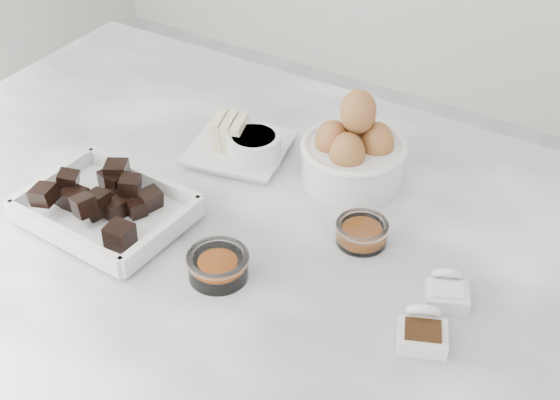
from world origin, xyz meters
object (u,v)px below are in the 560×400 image
at_px(egg_bowl, 354,152).
at_px(honey_bowl, 362,232).
at_px(butter_plate, 238,143).
at_px(sugar_ramekin, 254,148).
at_px(chocolate_dish, 105,205).
at_px(vanilla_spoon, 422,330).
at_px(zest_bowl, 218,265).
at_px(salt_spoon, 447,290).

distance_m(egg_bowl, honey_bowl, 0.14).
distance_m(butter_plate, sugar_ramekin, 0.04).
bearing_deg(egg_bowl, chocolate_dish, -133.41).
height_order(egg_bowl, vanilla_spoon, egg_bowl).
xyz_separation_m(zest_bowl, vanilla_spoon, (0.26, 0.03, -0.00)).
bearing_deg(zest_bowl, sugar_ramekin, 112.70).
bearing_deg(salt_spoon, egg_bowl, 142.62).
relative_size(sugar_ramekin, egg_bowl, 0.52).
relative_size(butter_plate, honey_bowl, 2.38).
bearing_deg(egg_bowl, salt_spoon, -37.38).
xyz_separation_m(honey_bowl, salt_spoon, (0.13, -0.04, -0.00)).
bearing_deg(sugar_ramekin, egg_bowl, 15.13).
relative_size(butter_plate, salt_spoon, 2.27).
distance_m(butter_plate, honey_bowl, 0.27).
height_order(sugar_ramekin, salt_spoon, sugar_ramekin).
xyz_separation_m(sugar_ramekin, zest_bowl, (0.10, -0.23, -0.01)).
bearing_deg(zest_bowl, salt_spoon, 23.21).
bearing_deg(vanilla_spoon, butter_plate, 152.12).
xyz_separation_m(sugar_ramekin, honey_bowl, (0.22, -0.08, -0.01)).
height_order(butter_plate, vanilla_spoon, butter_plate).
distance_m(chocolate_dish, sugar_ramekin, 0.24).
bearing_deg(egg_bowl, honey_bowl, -57.88).
bearing_deg(sugar_ramekin, vanilla_spoon, -29.11).
bearing_deg(egg_bowl, butter_plate, -170.12).
bearing_deg(egg_bowl, vanilla_spoon, -48.42).
xyz_separation_m(sugar_ramekin, egg_bowl, (0.14, 0.04, 0.02)).
distance_m(chocolate_dish, salt_spoon, 0.46).
relative_size(chocolate_dish, salt_spoon, 3.07).
bearing_deg(salt_spoon, vanilla_spoon, -89.76).
bearing_deg(chocolate_dish, vanilla_spoon, 2.53).
xyz_separation_m(butter_plate, sugar_ramekin, (0.03, -0.01, 0.01)).
bearing_deg(butter_plate, salt_spoon, -18.40).
relative_size(butter_plate, sugar_ramekin, 2.10).
distance_m(butter_plate, egg_bowl, 0.18).
height_order(honey_bowl, vanilla_spoon, vanilla_spoon).
distance_m(egg_bowl, salt_spoon, 0.26).
bearing_deg(chocolate_dish, zest_bowl, -4.12).
xyz_separation_m(butter_plate, zest_bowl, (0.13, -0.24, -0.00)).
bearing_deg(vanilla_spoon, honey_bowl, 138.96).
height_order(chocolate_dish, egg_bowl, egg_bowl).
xyz_separation_m(zest_bowl, salt_spoon, (0.26, 0.11, -0.01)).
relative_size(chocolate_dish, butter_plate, 1.35).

